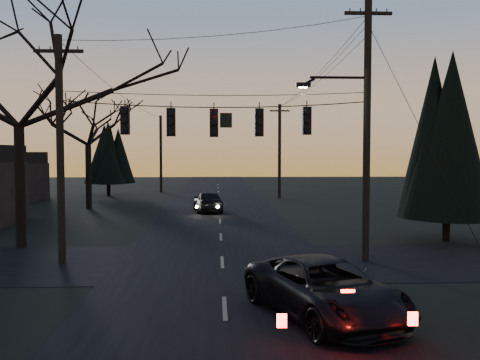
{
  "coord_description": "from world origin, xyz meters",
  "views": [
    {
      "loc": [
        -0.22,
        -10.1,
        4.19
      ],
      "look_at": [
        0.58,
        7.94,
        3.25
      ],
      "focal_mm": 40.0,
      "sensor_mm": 36.0,
      "label": 1
    }
  ],
  "objects_px": {
    "utility_pole_far_l": "(161,192)",
    "bare_tree_left": "(18,78)",
    "suv_near": "(325,290)",
    "utility_pole_far_r": "(279,198)",
    "utility_pole_right": "(365,261)",
    "evergreen_right": "(448,141)",
    "sedan_oncoming_a": "(208,201)",
    "utility_pole_left": "(62,264)"
  },
  "relations": [
    {
      "from": "utility_pole_left",
      "to": "bare_tree_left",
      "type": "height_order",
      "value": "bare_tree_left"
    },
    {
      "from": "evergreen_right",
      "to": "suv_near",
      "type": "relative_size",
      "value": 1.55
    },
    {
      "from": "utility_pole_left",
      "to": "suv_near",
      "type": "bearing_deg",
      "value": -39.24
    },
    {
      "from": "utility_pole_right",
      "to": "utility_pole_far_r",
      "type": "relative_size",
      "value": 1.18
    },
    {
      "from": "utility_pole_right",
      "to": "utility_pole_far_r",
      "type": "bearing_deg",
      "value": 90.0
    },
    {
      "from": "utility_pole_right",
      "to": "suv_near",
      "type": "xyz_separation_m",
      "value": [
        -3.0,
        -6.94,
        0.74
      ]
    },
    {
      "from": "utility_pole_far_l",
      "to": "suv_near",
      "type": "xyz_separation_m",
      "value": [
        8.5,
        -42.94,
        0.74
      ]
    },
    {
      "from": "bare_tree_left",
      "to": "suv_near",
      "type": "relative_size",
      "value": 2.0
    },
    {
      "from": "utility_pole_far_r",
      "to": "utility_pole_left",
      "type": "bearing_deg",
      "value": -112.33
    },
    {
      "from": "utility_pole_left",
      "to": "bare_tree_left",
      "type": "bearing_deg",
      "value": 127.53
    },
    {
      "from": "bare_tree_left",
      "to": "suv_near",
      "type": "bearing_deg",
      "value": -43.15
    },
    {
      "from": "evergreen_right",
      "to": "sedan_oncoming_a",
      "type": "relative_size",
      "value": 1.85
    },
    {
      "from": "suv_near",
      "to": "evergreen_right",
      "type": "bearing_deg",
      "value": 34.66
    },
    {
      "from": "utility_pole_left",
      "to": "utility_pole_far_l",
      "type": "distance_m",
      "value": 36.0
    },
    {
      "from": "utility_pole_right",
      "to": "suv_near",
      "type": "height_order",
      "value": "utility_pole_right"
    },
    {
      "from": "evergreen_right",
      "to": "sedan_oncoming_a",
      "type": "height_order",
      "value": "evergreen_right"
    },
    {
      "from": "utility_pole_far_r",
      "to": "evergreen_right",
      "type": "relative_size",
      "value": 1.03
    },
    {
      "from": "utility_pole_far_r",
      "to": "utility_pole_right",
      "type": "bearing_deg",
      "value": -90.0
    },
    {
      "from": "utility_pole_left",
      "to": "suv_near",
      "type": "distance_m",
      "value": 11.0
    },
    {
      "from": "evergreen_right",
      "to": "suv_near",
      "type": "bearing_deg",
      "value": -125.48
    },
    {
      "from": "evergreen_right",
      "to": "suv_near",
      "type": "distance_m",
      "value": 14.45
    },
    {
      "from": "sedan_oncoming_a",
      "to": "utility_pole_far_l",
      "type": "bearing_deg",
      "value": -81.88
    },
    {
      "from": "utility_pole_far_r",
      "to": "utility_pole_far_l",
      "type": "relative_size",
      "value": 1.06
    },
    {
      "from": "utility_pole_far_l",
      "to": "suv_near",
      "type": "distance_m",
      "value": 43.78
    },
    {
      "from": "utility_pole_far_l",
      "to": "suv_near",
      "type": "bearing_deg",
      "value": -78.8
    },
    {
      "from": "utility_pole_far_l",
      "to": "bare_tree_left",
      "type": "xyz_separation_m",
      "value": [
        -2.81,
        -32.34,
        7.42
      ]
    },
    {
      "from": "utility_pole_far_r",
      "to": "evergreen_right",
      "type": "xyz_separation_m",
      "value": [
        5.07,
        -23.63,
        4.71
      ]
    },
    {
      "from": "utility_pole_far_r",
      "to": "sedan_oncoming_a",
      "type": "height_order",
      "value": "utility_pole_far_r"
    },
    {
      "from": "utility_pole_far_r",
      "to": "sedan_oncoming_a",
      "type": "xyz_separation_m",
      "value": [
        -6.3,
        -10.85,
        0.76
      ]
    },
    {
      "from": "evergreen_right",
      "to": "bare_tree_left",
      "type": "bearing_deg",
      "value": -177.91
    },
    {
      "from": "utility_pole_right",
      "to": "evergreen_right",
      "type": "distance_m",
      "value": 8.18
    },
    {
      "from": "utility_pole_far_r",
      "to": "bare_tree_left",
      "type": "xyz_separation_m",
      "value": [
        -14.31,
        -24.34,
        7.42
      ]
    },
    {
      "from": "bare_tree_left",
      "to": "sedan_oncoming_a",
      "type": "bearing_deg",
      "value": 59.28
    },
    {
      "from": "utility_pole_left",
      "to": "evergreen_right",
      "type": "relative_size",
      "value": 1.03
    },
    {
      "from": "utility_pole_far_l",
      "to": "bare_tree_left",
      "type": "relative_size",
      "value": 0.75
    },
    {
      "from": "utility_pole_far_l",
      "to": "utility_pole_left",
      "type": "bearing_deg",
      "value": -90.0
    },
    {
      "from": "utility_pole_far_l",
      "to": "evergreen_right",
      "type": "distance_m",
      "value": 36.02
    },
    {
      "from": "utility_pole_right",
      "to": "evergreen_right",
      "type": "xyz_separation_m",
      "value": [
        5.07,
        4.37,
        4.71
      ]
    },
    {
      "from": "utility_pole_left",
      "to": "utility_pole_far_r",
      "type": "bearing_deg",
      "value": 67.67
    },
    {
      "from": "suv_near",
      "to": "sedan_oncoming_a",
      "type": "xyz_separation_m",
      "value": [
        -3.3,
        24.1,
        0.02
      ]
    },
    {
      "from": "utility_pole_right",
      "to": "utility_pole_left",
      "type": "height_order",
      "value": "utility_pole_right"
    },
    {
      "from": "utility_pole_right",
      "to": "evergreen_right",
      "type": "relative_size",
      "value": 1.21
    }
  ]
}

